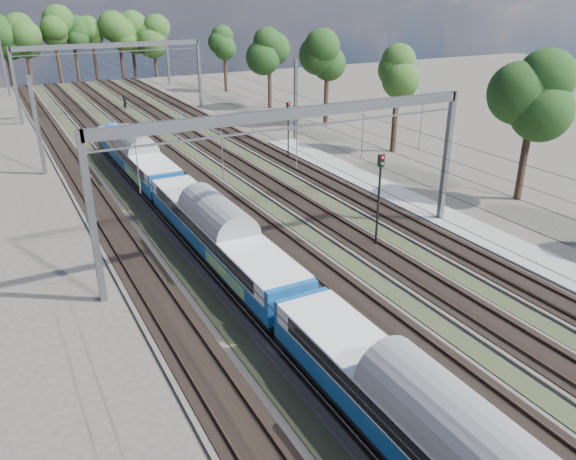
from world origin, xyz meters
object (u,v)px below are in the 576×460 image
signal_near (379,190)px  signal_far (288,124)px  worker (125,102)px  emu_train (220,229)px

signal_near → signal_far: bearing=87.2°
worker → signal_far: (7.89, -32.34, 2.49)m
signal_near → signal_far: signal_near is taller
emu_train → signal_far: 22.95m
signal_near → signal_far: 20.75m
worker → signal_near: (3.29, -52.57, 2.82)m
signal_near → worker: bearing=103.6°
emu_train → worker: size_ratio=29.48×
signal_near → emu_train: bearing=177.1°
emu_train → signal_near: size_ratio=9.50×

